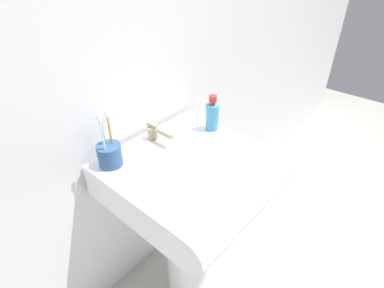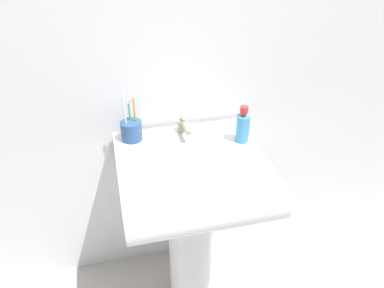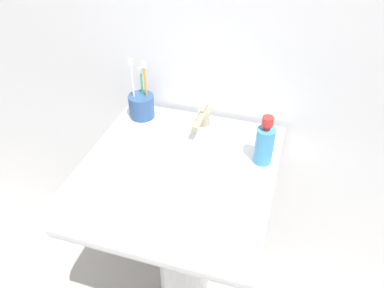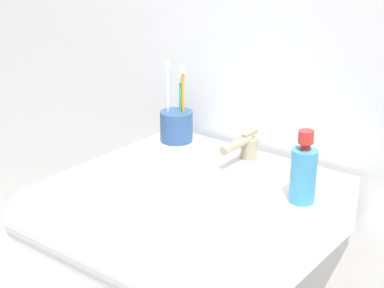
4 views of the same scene
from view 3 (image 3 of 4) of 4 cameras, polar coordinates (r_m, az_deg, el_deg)
name	(u,v)px [view 3 (image 3 of 4)]	position (r m, az deg, el deg)	size (l,w,h in m)	color
sink_pedestal	(184,253)	(1.48, -1.23, -16.23)	(0.19, 0.19, 0.66)	white
sink_basin	(177,187)	(1.14, -2.34, -6.50)	(0.57, 0.57, 0.14)	white
faucet	(202,118)	(1.24, 1.59, 3.96)	(0.04, 0.14, 0.07)	tan
toothbrush_cup	(142,105)	(1.31, -7.70, 5.87)	(0.09, 0.09, 0.22)	#2D5184
soap_bottle	(264,144)	(1.10, 10.98, 0.02)	(0.06, 0.06, 0.16)	#3F99CC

